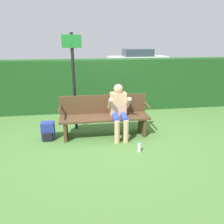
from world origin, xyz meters
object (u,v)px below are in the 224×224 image
Objects in this scene: parked_car at (138,58)px; person_seated at (119,109)px; water_bottle at (139,147)px; park_bench at (104,115)px; signpost at (74,76)px; backpack at (48,131)px.

person_seated is at bearing -109.10° from parked_car.
park_bench is at bearing 122.77° from water_bottle.
person_seated is 0.52× the size of signpost.
parked_car is (5.23, 12.35, 0.44)m from backpack.
water_bottle is 0.09× the size of signpost.
park_bench reaches higher than water_bottle.
signpost reaches higher than person_seated.
water_bottle is (1.83, -0.86, -0.08)m from backpack.
park_bench is 0.88× the size of signpost.
signpost is (-1.23, 1.34, 1.21)m from water_bottle.
person_seated is at bearing 109.57° from water_bottle.
parked_car reaches higher than water_bottle.
parked_car reaches higher than person_seated.
person_seated is 1.63m from backpack.
signpost is at bearing -113.95° from parked_car.
signpost reaches higher than park_bench.
water_bottle is at bearing -70.43° from person_seated.
water_bottle is (0.58, -0.90, -0.37)m from park_bench.
backpack is 1.82× the size of water_bottle.
water_bottle is 2.18m from signpost.
park_bench is at bearing -34.31° from signpost.
water_bottle is at bearing -57.23° from park_bench.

